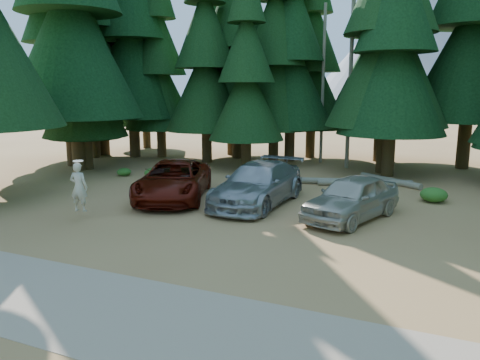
# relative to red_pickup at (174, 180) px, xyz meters

# --- Properties ---
(ground) EXTENTS (160.00, 160.00, 0.00)m
(ground) POSITION_rel_red_pickup_xyz_m (4.57, -3.21, -0.83)
(ground) COLOR #A47445
(ground) RESTS_ON ground
(gravel_strip) EXTENTS (26.00, 3.50, 0.01)m
(gravel_strip) POSITION_rel_red_pickup_xyz_m (4.57, -9.71, -0.82)
(gravel_strip) COLOR tan
(gravel_strip) RESTS_ON ground
(forest_belt_north) EXTENTS (36.00, 7.00, 22.00)m
(forest_belt_north) POSITION_rel_red_pickup_xyz_m (4.57, 11.79, -0.83)
(forest_belt_north) COLOR black
(forest_belt_north) RESTS_ON ground
(forest_belt_west) EXTENTS (6.00, 22.00, 22.00)m
(forest_belt_west) POSITION_rel_red_pickup_xyz_m (-10.93, 0.79, -0.83)
(forest_belt_west) COLOR black
(forest_belt_west) RESTS_ON ground
(snag_front) EXTENTS (0.24, 0.24, 12.00)m
(snag_front) POSITION_rel_red_pickup_xyz_m (5.37, 11.29, 5.17)
(snag_front) COLOR slate
(snag_front) RESTS_ON ground
(snag_back) EXTENTS (0.20, 0.20, 10.00)m
(snag_back) POSITION_rel_red_pickup_xyz_m (3.37, 12.79, 4.17)
(snag_back) COLOR slate
(snag_back) RESTS_ON ground
(mountain_peak) EXTENTS (48.00, 50.00, 28.00)m
(mountain_peak) POSITION_rel_red_pickup_xyz_m (1.98, 85.03, 11.88)
(mountain_peak) COLOR gray
(mountain_peak) RESTS_ON ground
(red_pickup) EXTENTS (4.68, 6.55, 1.66)m
(red_pickup) POSITION_rel_red_pickup_xyz_m (0.00, 0.00, 0.00)
(red_pickup) COLOR #591107
(red_pickup) RESTS_ON ground
(silver_minivan_center) EXTENTS (2.66, 6.04, 1.73)m
(silver_minivan_center) POSITION_rel_red_pickup_xyz_m (3.77, 0.56, 0.03)
(silver_minivan_center) COLOR #A3A6AB
(silver_minivan_center) RESTS_ON ground
(silver_minivan_right) EXTENTS (3.34, 5.14, 1.63)m
(silver_minivan_right) POSITION_rel_red_pickup_xyz_m (7.78, -0.17, -0.01)
(silver_minivan_right) COLOR beige
(silver_minivan_right) RESTS_ON ground
(frisbee_player) EXTENTS (0.75, 0.57, 1.90)m
(frisbee_player) POSITION_rel_red_pickup_xyz_m (-1.43, -4.24, 0.40)
(frisbee_player) COLOR beige
(frisbee_player) RESTS_ON ground
(log_left) EXTENTS (4.36, 1.59, 0.32)m
(log_left) POSITION_rel_red_pickup_xyz_m (4.43, 5.55, -0.67)
(log_left) COLOR slate
(log_left) RESTS_ON ground
(log_mid) EXTENTS (3.29, 2.44, 0.31)m
(log_mid) POSITION_rel_red_pickup_xyz_m (8.36, 7.29, -0.67)
(log_mid) COLOR slate
(log_mid) RESTS_ON ground
(log_right) EXTENTS (4.45, 1.98, 0.30)m
(log_right) POSITION_rel_red_pickup_xyz_m (7.27, 6.21, -0.68)
(log_right) COLOR slate
(log_right) RESTS_ON ground
(shrub_far_left) EXTENTS (0.98, 0.98, 0.54)m
(shrub_far_left) POSITION_rel_red_pickup_xyz_m (-3.64, 3.80, -0.56)
(shrub_far_left) COLOR #2D6D20
(shrub_far_left) RESTS_ON ground
(shrub_left) EXTENTS (0.92, 0.92, 0.50)m
(shrub_left) POSITION_rel_red_pickup_xyz_m (2.90, 3.76, -0.58)
(shrub_left) COLOR #2D6D20
(shrub_left) RESTS_ON ground
(shrub_center_left) EXTENTS (1.29, 1.29, 0.71)m
(shrub_center_left) POSITION_rel_red_pickup_xyz_m (3.05, 4.14, -0.47)
(shrub_center_left) COLOR #2D6D20
(shrub_center_left) RESTS_ON ground
(shrub_center_right) EXTENTS (0.91, 0.91, 0.50)m
(shrub_center_right) POSITION_rel_red_pickup_xyz_m (3.55, 4.56, -0.58)
(shrub_center_right) COLOR #2D6D20
(shrub_center_right) RESTS_ON ground
(shrub_right) EXTENTS (1.13, 1.13, 0.62)m
(shrub_right) POSITION_rel_red_pickup_xyz_m (10.52, 3.95, -0.52)
(shrub_right) COLOR #2D6D20
(shrub_right) RESTS_ON ground
(shrub_edge_west) EXTENTS (0.79, 0.79, 0.43)m
(shrub_edge_west) POSITION_rel_red_pickup_xyz_m (-5.44, 3.59, -0.61)
(shrub_edge_west) COLOR #2D6D20
(shrub_edge_west) RESTS_ON ground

